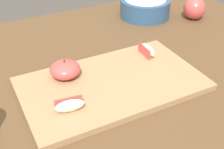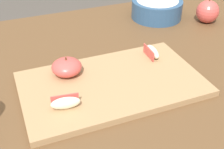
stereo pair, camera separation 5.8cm
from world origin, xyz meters
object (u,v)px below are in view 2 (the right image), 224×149
whole_apple_pink_lady (208,12)px  ceramic_fruit_bowl (157,8)px  apple_half_skin_up (67,67)px  apple_wedge_front (152,52)px  apple_wedge_middle (66,103)px  cutting_board (112,84)px

whole_apple_pink_lady → ceramic_fruit_bowl: 0.18m
apple_half_skin_up → ceramic_fruit_bowl: size_ratio=0.42×
apple_half_skin_up → apple_wedge_front: apple_half_skin_up is taller
whole_apple_pink_lady → apple_wedge_middle: bearing=-153.6°
cutting_board → apple_half_skin_up: size_ratio=5.82×
ceramic_fruit_bowl → apple_wedge_front: bearing=-121.3°
apple_wedge_front → apple_wedge_middle: (-0.28, -0.13, 0.00)m
apple_wedge_front → apple_wedge_middle: size_ratio=0.98×
cutting_board → whole_apple_pink_lady: 0.51m
apple_half_skin_up → apple_wedge_front: bearing=-0.4°
cutting_board → ceramic_fruit_bowl: size_ratio=2.44×
apple_half_skin_up → apple_wedge_front: 0.24m
whole_apple_pink_lady → apple_half_skin_up: bearing=-163.5°
whole_apple_pink_lady → cutting_board: bearing=-152.6°
cutting_board → ceramic_fruit_bowl: ceramic_fruit_bowl is taller
apple_half_skin_up → apple_wedge_middle: bearing=-106.1°
cutting_board → apple_wedge_front: 0.17m
apple_half_skin_up → ceramic_fruit_bowl: same height
cutting_board → whole_apple_pink_lady: size_ratio=5.11×
cutting_board → apple_wedge_front: (0.15, 0.07, 0.02)m
apple_half_skin_up → apple_wedge_middle: 0.13m
cutting_board → apple_wedge_front: apple_wedge_front is taller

